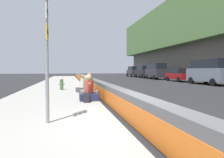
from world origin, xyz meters
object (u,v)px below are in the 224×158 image
Objects in this scene: route_sign_post at (47,41)px; seated_person_rear at (87,89)px; parked_car_far at (144,72)px; seated_person_far at (83,87)px; seated_person_foreground at (89,92)px; parked_car_fourth at (179,75)px; parked_car_farther at (133,71)px; fire_hydrant at (62,83)px; seated_person_middle at (89,90)px; parked_car_midline at (156,71)px; parked_car_third at (210,71)px; backpack at (86,98)px.

seated_person_rear is (5.62, -1.49, -1.76)m from route_sign_post.
seated_person_rear is at bearing 151.90° from parked_car_far.
seated_person_rear is at bearing -176.28° from seated_person_far.
parked_car_fourth is at bearing -42.72° from seated_person_foreground.
parked_car_far is at bearing 179.45° from parked_car_farther.
route_sign_post reaches higher than fire_hydrant.
parked_car_far is at bearing -27.07° from seated_person_middle.
parked_car_far is (5.64, -0.11, -0.17)m from parked_car_midline.
parked_car_midline is at bearing 179.17° from parked_car_farther.
parked_car_farther is (32.62, -13.13, 0.68)m from seated_person_foreground.
seated_person_middle is 15.00m from parked_car_third.
parked_car_fourth is at bearing -0.81° from parked_car_third.
seated_person_foreground is at bearing -21.88° from route_sign_post.
parked_car_far is (26.43, -13.07, 0.68)m from seated_person_foreground.
parked_car_fourth is (13.19, -13.07, 0.35)m from seated_person_middle.
route_sign_post reaches higher than parked_car_fourth.
fire_hydrant is 2.22m from seated_person_far.
fire_hydrant is at bearing 152.26° from parked_car_farther.
parked_car_fourth is (9.20, -14.54, 0.27)m from fire_hydrant.
parked_car_farther reaches higher than seated_person_middle.
parked_car_third reaches higher than fire_hydrant.
parked_car_fourth reaches higher than seated_person_rear.
seated_person_middle is at bearing -6.45° from seated_person_foreground.
seated_person_foreground is 0.96× the size of seated_person_middle.
fire_hydrant is at bearing 145.96° from parked_car_far.
parked_car_midline is at bearing -42.33° from fire_hydrant.
seated_person_rear is 0.22× the size of parked_car_far.
parked_car_midline is (19.70, -12.84, 0.84)m from seated_person_middle.
parked_car_midline is 5.65m from parked_car_far.
route_sign_post is at bearing 179.60° from fire_hydrant.
parked_car_fourth is at bearing -50.28° from seated_person_far.
fire_hydrant is 3.30m from seated_person_rear.
seated_person_rear reaches higher than seated_person_far.
parked_car_far is at bearing 0.55° from parked_car_fourth.
parked_car_fourth is at bearing -179.82° from parked_car_farther.
seated_person_middle is 1.12× the size of seated_person_far.
parked_car_far is (24.32, -12.99, 0.71)m from seated_person_rear.
parked_car_midline reaches higher than parked_car_far.
seated_person_rear reaches higher than backpack.
seated_person_rear is 2.68× the size of backpack.
seated_person_middle is 3.00× the size of backpack.
parked_car_fourth is at bearing -47.11° from seated_person_rear.
parked_car_farther is at bearing 0.18° from parked_car_fourth.
parked_car_far reaches higher than seated_person_rear.
parked_car_third is at bearing -50.26° from route_sign_post.
route_sign_post is 0.74× the size of parked_car_farther.
parked_car_fourth is at bearing -57.67° from fire_hydrant.
seated_person_far is at bearing 155.86° from parked_car_farther.
parked_car_fourth is 0.95× the size of parked_car_far.
parked_car_midline is at bearing -34.58° from seated_person_rear.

